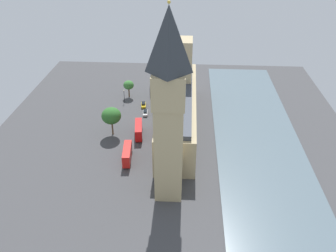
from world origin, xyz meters
TOP-DOWN VIEW (x-y plane):
  - ground_plane at (0.00, 0.00)m, footprint 134.62×134.62m
  - river_thames at (-31.39, 0.00)m, footprint 30.60×121.15m
  - parliament_building at (-1.99, -2.12)m, footprint 13.45×64.62m
  - clock_tower at (-0.77, 38.99)m, footprint 8.65×8.65m
  - car_dark_green_by_river_gate at (10.33, -25.28)m, footprint 2.11×4.68m
  - car_yellow_cab_under_trees at (13.39, -15.59)m, footprint 2.39×4.84m
  - car_white_opposite_hall at (11.77, -8.52)m, footprint 2.15×4.84m
  - double_decker_bus_corner at (12.28, 7.92)m, footprint 3.82×10.73m
  - double_decker_bus_kerbside at (14.02, 23.56)m, footprint 3.37×10.67m
  - pedestrian_trailing at (6.52, -26.55)m, footprint 0.52×0.62m
  - pedestrian_leading at (7.54, -14.64)m, footprint 0.45×0.56m
  - plane_tree_near_tower at (21.02, -24.69)m, footprint 4.64×4.64m
  - plane_tree_far_end at (22.15, 7.50)m, footprint 7.17×7.17m
  - street_lamp_midblock at (22.25, -19.28)m, footprint 0.56×0.56m

SIDE VIEW (x-z plane):
  - ground_plane at x=0.00m, z-range 0.00..0.00m
  - river_thames at x=-31.39m, z-range 0.00..0.25m
  - pedestrian_leading at x=7.54m, z-range -0.08..1.47m
  - pedestrian_trailing at x=6.52m, z-range -0.08..1.60m
  - car_dark_green_by_river_gate at x=10.33m, z-range 0.02..1.76m
  - car_white_opposite_hall at x=11.77m, z-range 0.02..1.76m
  - car_yellow_cab_under_trees at x=13.39m, z-range 0.02..1.76m
  - double_decker_bus_corner at x=12.28m, z-range 0.26..5.01m
  - double_decker_bus_kerbside at x=14.02m, z-range 0.26..5.01m
  - street_lamp_midblock at x=22.25m, z-range 1.20..7.04m
  - plane_tree_near_tower at x=21.02m, z-range 1.83..9.55m
  - plane_tree_far_end at x=22.15m, z-range 2.41..13.37m
  - parliament_building at x=-1.99m, z-range -6.72..24.27m
  - clock_tower at x=-0.77m, z-range 0.95..56.05m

